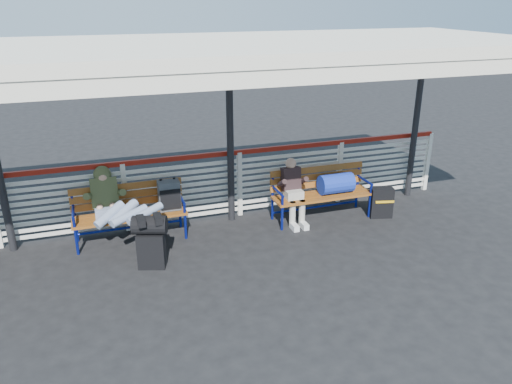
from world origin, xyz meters
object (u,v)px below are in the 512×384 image
object	(u,v)px
bench_left	(143,203)
companion_person	(293,191)
suitcase_side	(381,202)
bench_right	(329,186)
luggage_stack	(151,240)
traveler_man	(121,209)

from	to	relation	value
bench_left	companion_person	world-z (taller)	companion_person
companion_person	suitcase_side	world-z (taller)	companion_person
bench_left	suitcase_side	size ratio (longest dim) A/B	3.24
bench_right	luggage_stack	bearing A→B (deg)	-166.40
traveler_man	bench_right	bearing A→B (deg)	1.62
luggage_stack	traveler_man	bearing A→B (deg)	135.04
luggage_stack	traveler_man	size ratio (longest dim) A/B	0.50
suitcase_side	companion_person	bearing A→B (deg)	-176.57
bench_left	bench_right	distance (m)	3.23
luggage_stack	suitcase_side	size ratio (longest dim) A/B	1.47
luggage_stack	bench_left	size ratio (longest dim) A/B	0.45
luggage_stack	suitcase_side	bearing A→B (deg)	24.98
bench_right	bench_left	bearing A→B (deg)	175.76
bench_right	companion_person	world-z (taller)	companion_person
bench_left	luggage_stack	bearing A→B (deg)	-91.78
bench_right	traveler_man	xyz separation A→B (m)	(-3.60, -0.10, 0.10)
luggage_stack	companion_person	xyz separation A→B (m)	(2.57, 0.78, 0.15)
bench_right	suitcase_side	bearing A→B (deg)	-18.22
bench_left	bench_right	size ratio (longest dim) A/B	1.00
bench_right	suitcase_side	size ratio (longest dim) A/B	3.24
traveler_man	companion_person	world-z (taller)	traveler_man
bench_left	traveler_man	size ratio (longest dim) A/B	1.10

